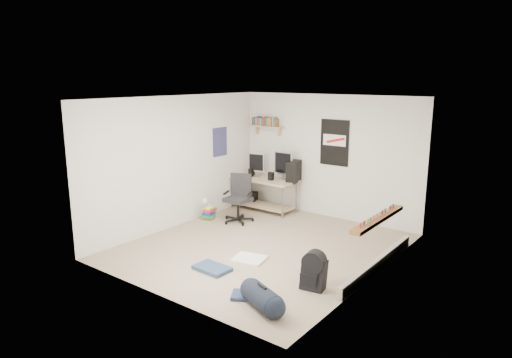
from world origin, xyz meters
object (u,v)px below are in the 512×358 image
Objects in this scene: backpack at (314,274)px; book_stack at (209,213)px; office_chair at (238,198)px; duffel_bag at (262,298)px; desk at (263,194)px.

book_stack is at bearing 147.98° from backpack.
duffel_bag is (2.47, -2.53, -0.35)m from office_chair.
office_chair reaches higher than backpack.
backpack is at bearing -22.94° from book_stack.
book_stack is (-0.46, -1.25, -0.21)m from desk.
office_chair is 0.70m from book_stack.
office_chair is (0.09, -0.97, 0.12)m from desk.
office_chair reaches higher than desk.
duffel_bag is 1.28× the size of book_stack.
desk reaches higher than backpack.
desk is 3.31× the size of book_stack.
desk reaches higher than duffel_bag.
desk reaches higher than book_stack.
backpack is 0.91m from duffel_bag.
backpack is (2.70, -1.65, -0.29)m from office_chair.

